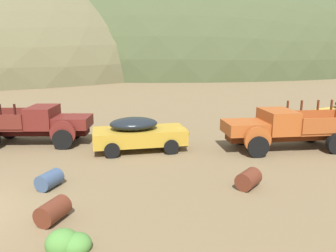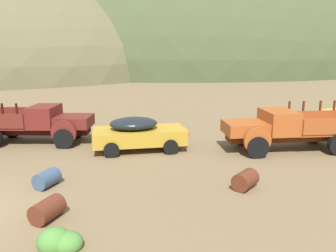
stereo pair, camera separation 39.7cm
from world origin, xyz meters
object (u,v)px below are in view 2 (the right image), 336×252
truck_oxblood (43,123)px  truck_oxide_orange (280,129)px  oil_drum_spare (245,180)px  car_mustard (142,133)px  oil_drum_by_truck (47,179)px  oil_drum_tipped (47,210)px

truck_oxblood → truck_oxide_orange: (11.04, -3.52, 0.01)m
truck_oxblood → oil_drum_spare: size_ratio=5.55×
truck_oxblood → oil_drum_spare: 10.63m
car_mustard → oil_drum_spare: bearing=-60.2°
oil_drum_spare → oil_drum_by_truck: size_ratio=1.03×
truck_oxblood → car_mustard: 5.24m
oil_drum_tipped → oil_drum_by_truck: (-0.38, 2.38, -0.01)m
oil_drum_by_truck → truck_oxblood: bearing=99.9°
truck_oxide_orange → car_mustard: bearing=-6.8°
car_mustard → oil_drum_by_truck: 5.26m
truck_oxide_orange → oil_drum_tipped: bearing=31.2°
oil_drum_tipped → oil_drum_spare: (6.19, 0.91, 0.01)m
oil_drum_spare → oil_drum_tipped: bearing=-171.6°
truck_oxblood → car_mustard: truck_oxblood is taller
truck_oxblood → oil_drum_tipped: size_ratio=5.49×
oil_drum_tipped → oil_drum_by_truck: 2.41m
car_mustard → oil_drum_tipped: (-3.33, -6.08, -0.52)m
truck_oxide_orange → truck_oxblood: bearing=-12.9°
truck_oxide_orange → oil_drum_spare: bearing=53.3°
truck_oxide_orange → oil_drum_spare: size_ratio=5.85×
oil_drum_by_truck → truck_oxide_orange: bearing=13.5°
oil_drum_tipped → oil_drum_spare: bearing=8.4°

